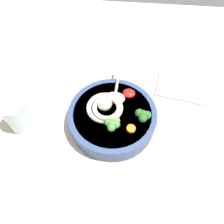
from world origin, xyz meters
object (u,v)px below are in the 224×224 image
Objects in this scene: soup_bowl at (112,117)px; drinking_glass at (17,115)px; noodle_pile at (105,106)px; soup_spoon at (115,94)px; folded_napkin at (181,89)px.

soup_bowl is 26.60cm from drinking_glass.
noodle_pile is 5.62cm from soup_spoon.
soup_bowl is 1.45× the size of soup_spoon.
soup_bowl is 4.65cm from noodle_pile.
drinking_glass reaches higher than folded_napkin.
soup_bowl is 2.22× the size of noodle_pile.
noodle_pile is at bearing 157.93° from soup_spoon.
drinking_glass reaches higher than soup_bowl.
soup_spoon is at bearing 87.52° from soup_bowl.
soup_spoon is (2.32, 5.08, -0.62)cm from noodle_pile.
noodle_pile is at bearing 161.31° from soup_bowl.
soup_bowl reaches higher than folded_napkin.
noodle_pile is 24.62cm from drinking_glass.
noodle_pile is 28.47cm from folded_napkin.
soup_spoon is 24.03cm from folded_napkin.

